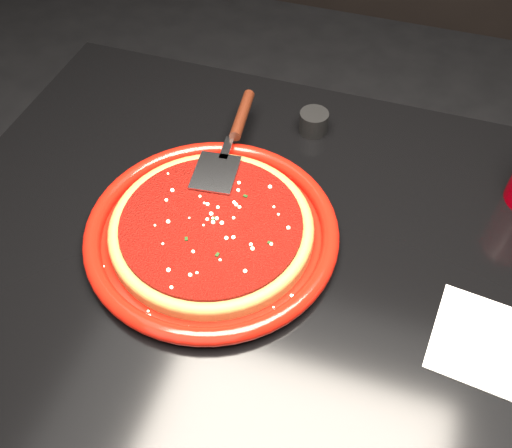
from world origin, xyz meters
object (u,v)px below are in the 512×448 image
Objects in this scene: table at (300,371)px; plate at (212,231)px; ramekin at (314,122)px; pizza_server at (231,140)px.

plate reaches higher than table.
ramekin is at bearing 73.66° from plate.
ramekin is at bearing 39.97° from pizza_server.
plate is 0.30m from ramekin.
plate is at bearing -86.99° from pizza_server.
pizza_server reaches higher than ramekin.
table is at bearing 3.42° from plate.
ramekin is (0.08, 0.29, 0.01)m from plate.
pizza_server is 5.55× the size of ramekin.
plate is at bearing -106.34° from ramekin.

